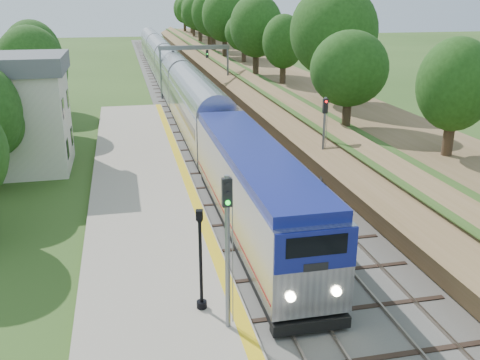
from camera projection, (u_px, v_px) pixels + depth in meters
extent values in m
cube|color=#4C4944|center=(186.00, 91.00, 68.88)|extent=(9.50, 170.00, 0.12)
cube|color=gray|center=(165.00, 91.00, 68.28)|extent=(0.08, 170.00, 0.16)
cube|color=gray|center=(176.00, 90.00, 68.57)|extent=(0.08, 170.00, 0.16)
cube|color=gray|center=(196.00, 89.00, 69.09)|extent=(0.08, 170.00, 0.16)
cube|color=gray|center=(207.00, 89.00, 69.38)|extent=(0.08, 170.00, 0.16)
cube|color=#9F9380|center=(150.00, 239.00, 26.76)|extent=(6.40, 68.00, 0.38)
cube|color=gold|center=(207.00, 230.00, 27.28)|extent=(0.55, 68.00, 0.01)
cube|color=brown|center=(258.00, 77.00, 70.33)|extent=(9.00, 170.00, 3.00)
cube|color=brown|center=(229.00, 80.00, 69.61)|extent=(4.47, 170.00, 4.54)
cylinder|color=#332316|center=(247.00, 56.00, 69.11)|extent=(0.60, 0.60, 2.62)
sphere|color=#1B3D10|center=(247.00, 27.00, 67.94)|extent=(5.70, 5.70, 5.70)
cylinder|color=#332316|center=(194.00, 32.00, 115.25)|extent=(0.60, 0.60, 2.62)
sphere|color=#1B3D10|center=(194.00, 14.00, 114.09)|extent=(5.70, 5.70, 5.70)
cube|color=white|center=(7.00, 123.00, 36.84)|extent=(8.00, 6.00, 6.80)
cube|color=black|center=(68.00, 149.00, 36.52)|extent=(0.05, 1.10, 1.30)
cube|color=black|center=(72.00, 136.00, 39.84)|extent=(0.05, 1.10, 1.30)
cube|color=black|center=(63.00, 108.00, 35.61)|extent=(0.05, 1.10, 1.30)
cube|color=black|center=(68.00, 99.00, 38.93)|extent=(0.05, 1.10, 1.30)
cylinder|color=slate|center=(161.00, 73.00, 62.55)|extent=(0.24, 0.24, 6.20)
cylinder|color=slate|center=(228.00, 71.00, 64.18)|extent=(0.24, 0.24, 6.20)
cube|color=slate|center=(194.00, 48.00, 62.44)|extent=(8.40, 0.25, 0.50)
cube|color=black|center=(173.00, 55.00, 62.03)|extent=(0.30, 0.20, 0.90)
cube|color=black|center=(207.00, 54.00, 62.85)|extent=(0.30, 0.20, 0.90)
cylinder|color=#332316|center=(33.00, 168.00, 34.27)|extent=(0.60, 0.60, 2.45)
sphere|color=#1B3D10|center=(26.00, 117.00, 33.18)|extent=(5.32, 5.32, 5.32)
cylinder|color=#332316|center=(58.00, 116.00, 49.04)|extent=(0.60, 0.60, 2.45)
sphere|color=#1B3D10|center=(54.00, 80.00, 47.95)|extent=(5.32, 5.32, 5.32)
cube|color=black|center=(253.00, 225.00, 27.41)|extent=(2.76, 17.25, 0.60)
cube|color=#B7BAC1|center=(253.00, 188.00, 26.76)|extent=(3.00, 17.97, 3.39)
cube|color=navy|center=(253.00, 152.00, 26.13)|extent=(2.88, 17.25, 0.44)
cube|color=navy|center=(316.00, 251.00, 18.13)|extent=(2.97, 0.10, 1.50)
cube|color=black|center=(317.00, 246.00, 18.03)|extent=(2.20, 0.06, 0.75)
cube|color=maroon|center=(253.00, 209.00, 27.14)|extent=(3.02, 17.61, 0.10)
cube|color=#B7BAC1|center=(198.00, 115.00, 44.93)|extent=(3.00, 19.97, 3.89)
cube|color=#B7BAC1|center=(173.00, 79.00, 63.91)|extent=(3.00, 19.97, 3.89)
cube|color=#B7BAC1|center=(160.00, 60.00, 82.90)|extent=(3.00, 19.97, 3.89)
cube|color=#B7BAC1|center=(152.00, 48.00, 101.88)|extent=(3.00, 19.97, 3.89)
cylinder|color=black|center=(202.00, 304.00, 20.47)|extent=(0.40, 0.40, 0.27)
cylinder|color=black|center=(201.00, 263.00, 19.89)|extent=(0.13, 0.13, 3.54)
cube|color=black|center=(199.00, 215.00, 19.25)|extent=(0.30, 0.30, 0.36)
cube|color=silver|center=(199.00, 215.00, 19.25)|extent=(0.21, 0.21, 0.27)
cylinder|color=slate|center=(228.00, 254.00, 18.43)|extent=(0.18, 0.18, 5.77)
cube|color=black|center=(227.00, 192.00, 17.68)|extent=(0.34, 0.22, 1.00)
cylinder|color=#0CE526|center=(228.00, 194.00, 17.56)|extent=(0.16, 0.06, 0.16)
cylinder|color=slate|center=(323.00, 141.00, 33.90)|extent=(0.16, 0.16, 5.65)
cube|color=black|center=(325.00, 106.00, 33.16)|extent=(0.31, 0.20, 0.91)
cylinder|color=#FF0C0C|center=(326.00, 106.00, 33.05)|extent=(0.15, 0.05, 0.15)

